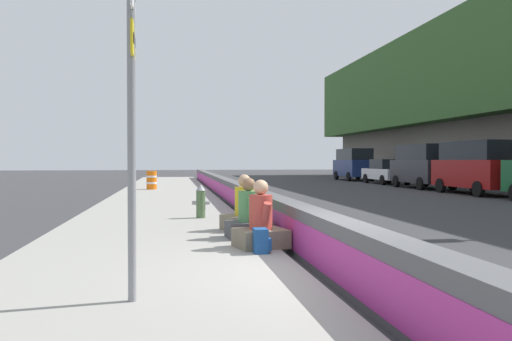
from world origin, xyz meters
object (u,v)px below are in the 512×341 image
Objects in this scene: parked_car_fourth at (477,166)px; construction_barrel at (152,180)px; parked_car_farther at (354,164)px; parked_car_midline at (423,165)px; route_sign_post at (132,109)px; backpack at (261,241)px; seated_person_foreground at (261,226)px; seated_person_rear at (244,213)px; fire_hydrant at (201,201)px; seated_person_middle at (249,219)px; parked_car_far at (386,171)px.

construction_barrel is at bearing 73.98° from parked_car_fourth.
parked_car_farther is at bearing -0.32° from parked_car_fourth.
parked_car_midline is (5.40, -0.01, 0.00)m from parked_car_fourth.
backpack is (2.64, -1.85, -1.88)m from route_sign_post.
construction_barrel is at bearing 8.00° from seated_person_foreground.
route_sign_post is at bearing 144.96° from backpack.
seated_person_rear is 0.24× the size of parked_car_farther.
backpack is (-5.31, -0.70, -0.25)m from fire_hydrant.
backpack is at bearing 157.74° from parked_car_farther.
seated_person_rear is (1.13, -0.07, 0.01)m from seated_person_middle.
parked_car_farther reaches higher than seated_person_foreground.
route_sign_post is at bearing 152.05° from parked_car_far.
route_sign_post is 37.70m from parked_car_farther.
parked_car_midline is at bearing -33.33° from route_sign_post.
parked_car_midline reaches higher than fire_hydrant.
parked_car_farther reaches higher than construction_barrel.
construction_barrel is (21.63, 0.66, -1.59)m from route_sign_post.
parked_car_farther is at bearing -27.34° from fire_hydrant.
parked_car_fourth is at bearing -41.77° from backpack.
seated_person_foreground is (-4.78, -0.79, -0.08)m from fire_hydrant.
route_sign_post reaches higher than parked_car_far.
parked_car_far reaches higher than seated_person_foreground.
route_sign_post is at bearing 160.21° from seated_person_rear.
seated_person_foreground is at bearing 157.54° from parked_car_farther.
route_sign_post is 5.01m from seated_person_middle.
parked_car_midline is at bearing -86.47° from construction_barrel.
parked_car_midline is (22.58, -14.85, -0.86)m from route_sign_post.
route_sign_post is 4.09m from seated_person_foreground.
parked_car_fourth is (9.23, -13.69, 0.77)m from fire_hydrant.
seated_person_rear is 0.27× the size of parked_car_far.
fire_hydrant is (7.95, -1.15, -1.62)m from route_sign_post.
construction_barrel is (16.18, 2.62, 0.10)m from seated_person_rear.
fire_hydrant is 0.75× the size of seated_person_middle.
construction_barrel is at bearing 7.53° from fire_hydrant.
parked_car_midline is (0.96, -15.51, 0.73)m from construction_barrel.
seated_person_foreground is 1.24× the size of construction_barrel.
fire_hydrant is at bearing -8.25° from route_sign_post.
parked_car_farther is (34.61, -14.93, -0.86)m from route_sign_post.
parked_car_fourth is (11.73, -12.88, 0.84)m from seated_person_rear.
seated_person_rear is at bearing -19.79° from route_sign_post.
seated_person_middle is at bearing 2.30° from seated_person_foreground.
route_sign_post is 8.20m from fire_hydrant.
construction_barrel is at bearing 113.04° from parked_car_far.
seated_person_middle is at bearing 156.70° from parked_car_farther.
seated_person_foreground is 0.23× the size of parked_car_midline.
backpack is at bearing 178.68° from seated_person_middle.
route_sign_post is at bearing -178.26° from construction_barrel.
parked_car_midline is 1.00× the size of parked_car_farther.
parked_car_fourth is 17.43m from parked_car_farther.
backpack is 0.08× the size of parked_car_midline.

